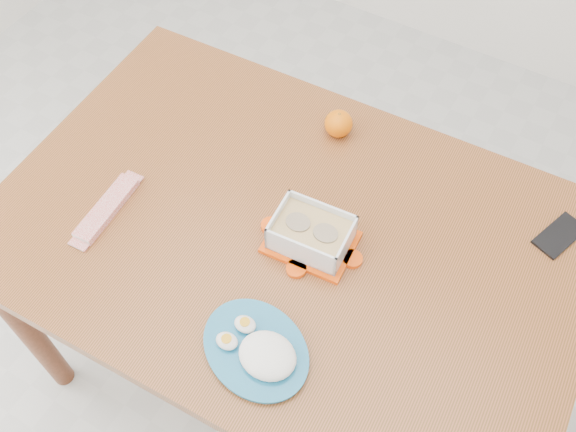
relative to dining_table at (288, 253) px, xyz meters
The scene contains 7 objects.
ground 0.69m from the dining_table, 153.90° to the right, with size 3.50×3.50×0.00m, color #B7B7B2.
dining_table is the anchor object (origin of this frame).
food_container 0.14m from the dining_table, ahead, with size 0.20×0.15×0.08m.
orange_fruit 0.34m from the dining_table, 97.24° to the left, with size 0.07×0.07×0.07m, color orange.
rice_plate 0.31m from the dining_table, 70.75° to the right, with size 0.29×0.29×0.06m.
candy_bar 0.42m from the dining_table, 157.72° to the right, with size 0.19×0.05×0.02m, color #BF0C09.
smartphone 0.60m from the dining_table, 28.94° to the left, with size 0.06×0.12×0.01m, color black.
Camera 1 is at (0.55, -0.58, 1.93)m, focal length 40.00 mm.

